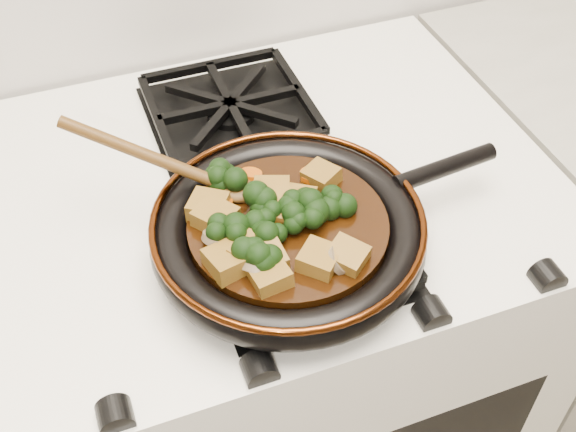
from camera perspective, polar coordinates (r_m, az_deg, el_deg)
name	(u,v)px	position (r m, az deg, el deg)	size (l,w,h in m)	color
stove	(269,365)	(1.30, -1.52, -11.69)	(0.76, 0.60, 0.90)	white
burner_grate_front	(301,245)	(0.85, 1.03, -2.28)	(0.23, 0.23, 0.03)	black
burner_grate_back	(230,109)	(1.05, -4.58, 8.40)	(0.23, 0.23, 0.03)	black
skillet	(290,231)	(0.83, 0.15, -1.21)	(0.44, 0.32, 0.05)	black
braising_sauce	(288,229)	(0.82, 0.00, -1.02)	(0.23, 0.23, 0.02)	black
tofu_cube_0	(272,195)	(0.84, -1.29, 1.66)	(0.04, 0.04, 0.02)	brown
tofu_cube_1	(297,203)	(0.83, 0.72, 1.07)	(0.04, 0.04, 0.02)	brown
tofu_cube_2	(347,257)	(0.77, 4.70, -3.21)	(0.04, 0.04, 0.02)	brown
tofu_cube_3	(253,254)	(0.77, -2.81, -3.04)	(0.04, 0.04, 0.02)	brown
tofu_cube_4	(269,275)	(0.76, -1.48, -4.71)	(0.04, 0.04, 0.02)	brown
tofu_cube_5	(319,260)	(0.77, 2.49, -3.46)	(0.04, 0.04, 0.02)	brown
tofu_cube_6	(288,209)	(0.82, -0.02, 0.52)	(0.04, 0.05, 0.02)	brown
tofu_cube_7	(266,258)	(0.77, -1.77, -3.32)	(0.04, 0.04, 0.02)	brown
tofu_cube_8	(208,207)	(0.83, -6.32, 0.72)	(0.04, 0.04, 0.02)	brown
tofu_cube_9	(215,218)	(0.81, -5.75, -0.13)	(0.04, 0.04, 0.02)	brown
tofu_cube_10	(228,261)	(0.77, -4.75, -3.56)	(0.04, 0.04, 0.02)	brown
tofu_cube_11	(321,176)	(0.86, 2.65, 3.16)	(0.04, 0.03, 0.02)	brown
broccoli_floret_0	(299,212)	(0.81, 0.91, 0.31)	(0.06, 0.06, 0.05)	black
broccoli_floret_1	(331,201)	(0.83, 3.40, 1.21)	(0.06, 0.06, 0.05)	black
broccoli_floret_2	(228,234)	(0.79, -4.80, -1.43)	(0.06, 0.06, 0.05)	black
broccoli_floret_3	(229,181)	(0.86, -4.72, 2.81)	(0.06, 0.06, 0.05)	black
broccoli_floret_4	(260,259)	(0.76, -2.27, -3.45)	(0.06, 0.06, 0.05)	black
broccoli_floret_5	(312,212)	(0.81, 1.89, 0.29)	(0.06, 0.06, 0.05)	black
broccoli_floret_6	(259,210)	(0.82, -2.29, 0.51)	(0.06, 0.06, 0.05)	black
broccoli_floret_7	(287,218)	(0.80, -0.08, -0.16)	(0.05, 0.05, 0.06)	black
broccoli_floret_8	(269,229)	(0.80, -1.50, -1.06)	(0.06, 0.06, 0.05)	black
carrot_coin_0	(269,223)	(0.81, -1.54, -0.54)	(0.03, 0.03, 0.01)	#AF4604
carrot_coin_1	(221,203)	(0.84, -5.31, 1.06)	(0.03, 0.03, 0.01)	#AF4604
carrot_coin_2	(222,229)	(0.81, -5.21, -1.07)	(0.03, 0.03, 0.01)	#AF4604
carrot_coin_3	(251,174)	(0.87, -2.93, 3.30)	(0.03, 0.03, 0.01)	#AF4604
carrot_coin_4	(318,263)	(0.77, 2.38, -3.70)	(0.03, 0.03, 0.01)	#AF4604
carrot_coin_5	(313,175)	(0.87, 1.96, 3.27)	(0.03, 0.03, 0.01)	#AF4604
mushroom_slice_0	(257,270)	(0.76, -2.48, -4.27)	(0.03, 0.03, 0.01)	brown
mushroom_slice_1	(338,260)	(0.77, 4.00, -3.51)	(0.03, 0.03, 0.01)	brown
mushroom_slice_2	(219,239)	(0.79, -5.49, -1.82)	(0.04, 0.04, 0.01)	brown
wooden_spoon	(189,172)	(0.85, -7.84, 3.49)	(0.13, 0.09, 0.22)	#4E3010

